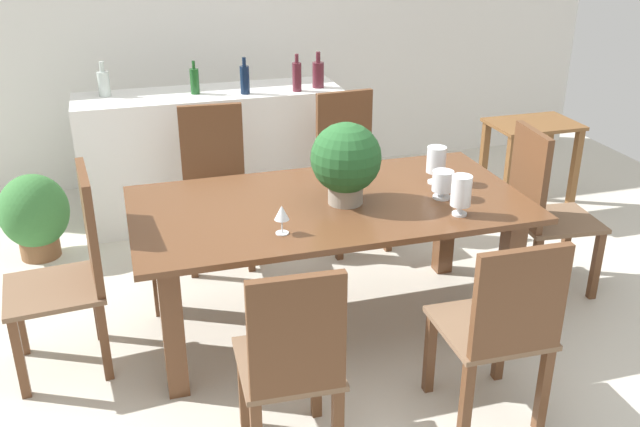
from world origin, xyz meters
name	(u,v)px	position (x,y,z in m)	size (l,w,h in m)	color
ground_plane	(329,323)	(0.00, 0.00, 0.00)	(7.04, 7.04, 0.00)	beige
back_wall	(235,20)	(0.00, 2.60, 1.30)	(6.40, 0.10, 2.60)	white
dining_table	(329,223)	(0.00, 0.02, 0.62)	(2.06, 1.06, 0.74)	brown
chair_near_left	(292,361)	(-0.47, -1.00, 0.53)	(0.43, 0.47, 0.97)	brown
chair_far_left	(215,178)	(-0.46, 1.03, 0.56)	(0.47, 0.45, 1.01)	brown
chair_foot_end	(542,206)	(1.31, 0.03, 0.55)	(0.50, 0.46, 1.02)	brown
chair_head_end	(74,264)	(-1.31, 0.02, 0.56)	(0.50, 0.49, 1.04)	brown
chair_far_right	(349,163)	(0.46, 1.04, 0.56)	(0.46, 0.46, 1.03)	brown
chair_near_right	(502,325)	(0.46, -1.00, 0.52)	(0.46, 0.47, 0.94)	brown
flower_centerpiece	(346,160)	(0.08, -0.02, 0.98)	(0.37, 0.37, 0.43)	gray
crystal_vase_left	(461,192)	(0.58, -0.33, 0.87)	(0.10, 0.10, 0.21)	silver
crystal_vase_center_near	(443,182)	(0.59, -0.11, 0.83)	(0.11, 0.11, 0.15)	silver
crystal_vase_right	(436,161)	(0.65, 0.10, 0.87)	(0.11, 0.11, 0.21)	silver
wine_glass	(282,214)	(-0.33, -0.29, 0.85)	(0.07, 0.07, 0.14)	silver
kitchen_counter	(213,156)	(-0.37, 1.69, 0.48)	(1.88, 0.52, 0.95)	white
wine_bottle_dark	(104,83)	(-1.08, 1.78, 1.04)	(0.08, 0.08, 0.24)	#B2BFB7
wine_bottle_amber	(245,79)	(-0.13, 1.57, 1.05)	(0.07, 0.07, 0.25)	#0F1E38
wine_bottle_clear	(195,81)	(-0.47, 1.67, 1.04)	(0.06, 0.06, 0.23)	#194C1E
wine_bottle_tall	(297,76)	(0.23, 1.54, 1.06)	(0.06, 0.06, 0.26)	#511E28
wine_bottle_green	(318,74)	(0.41, 1.60, 1.05)	(0.08, 0.08, 0.26)	#511E28
side_table	(531,147)	(1.88, 1.06, 0.52)	(0.63, 0.44, 0.72)	brown
potted_plant_floor	(34,214)	(-1.61, 1.35, 0.31)	(0.45, 0.45, 0.58)	brown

